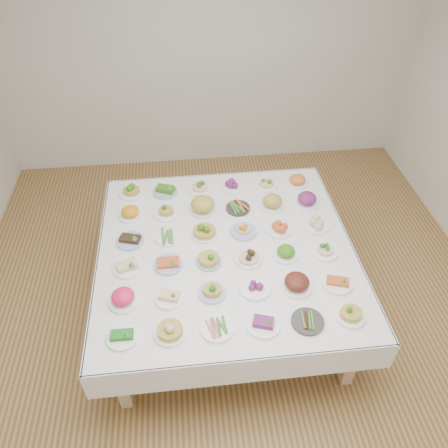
{
  "coord_description": "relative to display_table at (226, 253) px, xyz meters",
  "views": [
    {
      "loc": [
        -0.35,
        -2.56,
        3.32
      ],
      "look_at": [
        -0.05,
        0.15,
        0.88
      ],
      "focal_mm": 35.0,
      "sensor_mm": 36.0,
      "label": 1
    }
  ],
  "objects": [
    {
      "name": "room_envelope",
      "position": [
        0.05,
        -0.0,
        1.15
      ],
      "size": [
        5.02,
        5.02,
        2.81
      ],
      "color": "#A47C44",
      "rests_on": "ground"
    },
    {
      "name": "display_table",
      "position": [
        0.0,
        0.0,
        0.0
      ],
      "size": [
        2.13,
        2.13,
        0.75
      ],
      "color": "white",
      "rests_on": "ground"
    },
    {
      "name": "dish_0",
      "position": [
        -0.8,
        -0.79,
        0.1
      ],
      "size": [
        0.22,
        0.22,
        0.09
      ],
      "color": "white",
      "rests_on": "display_table"
    },
    {
      "name": "dish_1",
      "position": [
        -0.48,
        -0.8,
        0.13
      ],
      "size": [
        0.22,
        0.22,
        0.14
      ],
      "color": "white",
      "rests_on": "display_table"
    },
    {
      "name": "dish_2",
      "position": [
        -0.15,
        -0.8,
        0.09
      ],
      "size": [
        0.23,
        0.23,
        0.05
      ],
      "color": "white",
      "rests_on": "display_table"
    },
    {
      "name": "dish_3",
      "position": [
        0.17,
        -0.8,
        0.1
      ],
      "size": [
        0.24,
        0.24,
        0.09
      ],
      "color": "white",
      "rests_on": "display_table"
    },
    {
      "name": "dish_4",
      "position": [
        0.48,
        -0.81,
        0.09
      ],
      "size": [
        0.23,
        0.23,
        0.05
      ],
      "color": "#2D2A28",
      "rests_on": "display_table"
    },
    {
      "name": "dish_5",
      "position": [
        0.8,
        -0.8,
        0.13
      ],
      "size": [
        0.21,
        0.21,
        0.13
      ],
      "color": "white",
      "rests_on": "display_table"
    },
    {
      "name": "dish_6",
      "position": [
        -0.81,
        -0.48,
        0.13
      ],
      "size": [
        0.25,
        0.25,
        0.14
      ],
      "color": "white",
      "rests_on": "display_table"
    },
    {
      "name": "dish_7",
      "position": [
        -0.48,
        -0.49,
        0.1
      ],
      "size": [
        0.21,
        0.21,
        0.09
      ],
      "color": "white",
      "rests_on": "display_table"
    },
    {
      "name": "dish_8",
      "position": [
        -0.16,
        -0.48,
        0.12
      ],
      "size": [
        0.21,
        0.21,
        0.12
      ],
      "color": "#4C66B2",
      "rests_on": "display_table"
    },
    {
      "name": "dish_9",
      "position": [
        0.17,
        -0.47,
        0.1
      ],
      "size": [
        0.23,
        0.23,
        0.09
      ],
      "color": "white",
      "rests_on": "display_table"
    },
    {
      "name": "dish_10",
      "position": [
        0.48,
        -0.49,
        0.13
      ],
      "size": [
        0.24,
        0.24,
        0.14
      ],
      "color": "white",
      "rests_on": "display_table"
    },
    {
      "name": "dish_11",
      "position": [
        0.8,
        -0.49,
        0.11
      ],
      "size": [
        0.23,
        0.23,
        0.1
      ],
      "color": "white",
      "rests_on": "display_table"
    },
    {
      "name": "dish_12",
      "position": [
        -0.8,
        -0.15,
        0.12
      ],
      "size": [
        0.22,
        0.22,
        0.11
      ],
      "color": "white",
      "rests_on": "display_table"
    },
    {
      "name": "dish_13",
      "position": [
        -0.48,
        -0.15,
        0.11
      ],
      "size": [
        0.23,
        0.23,
        0.1
      ],
      "color": "#4C66B2",
      "rests_on": "display_table"
    },
    {
      "name": "dish_14",
      "position": [
        -0.16,
        -0.16,
        0.12
      ],
      "size": [
        0.2,
        0.2,
        0.12
      ],
      "color": "#4C66B2",
      "rests_on": "display_table"
    },
    {
      "name": "dish_15",
      "position": [
        0.16,
        -0.17,
        0.13
      ],
      "size": [
        0.21,
        0.21,
        0.13
      ],
      "color": "white",
      "rests_on": "display_table"
    },
    {
      "name": "dish_16",
      "position": [
        0.47,
        -0.15,
        0.12
      ],
      "size": [
        0.2,
        0.2,
        0.11
      ],
      "color": "white",
      "rests_on": "display_table"
    },
    {
      "name": "dish_17",
      "position": [
        0.8,
        -0.15,
        0.11
      ],
      "size": [
        0.21,
        0.21,
        0.11
      ],
      "color": "white",
      "rests_on": "display_table"
    },
    {
      "name": "dish_18",
      "position": [
        -0.79,
        0.15,
        0.12
      ],
      "size": [
        0.23,
        0.23,
        0.11
      ],
      "color": "#4C66B2",
      "rests_on": "display_table"
    },
    {
      "name": "dish_19",
      "position": [
        -0.48,
        0.16,
        0.09
      ],
      "size": [
        0.2,
        0.2,
        0.05
      ],
      "color": "white",
      "rests_on": "display_table"
    },
    {
      "name": "dish_20",
      "position": [
        -0.17,
        0.17,
        0.13
      ],
      "size": [
        0.22,
        0.22,
        0.14
      ],
      "color": "white",
      "rests_on": "display_table"
    },
    {
      "name": "dish_21",
      "position": [
        0.17,
        0.17,
        0.11
      ],
      "size": [
        0.23,
        0.23,
        0.11
      ],
      "color": "#4C66B2",
      "rests_on": "display_table"
    },
    {
      "name": "dish_22",
      "position": [
        0.48,
        0.15,
        0.11
      ],
      "size": [
        0.22,
        0.22,
        0.09
      ],
      "color": "white",
      "rests_on": "display_table"
    },
    {
      "name": "dish_23",
      "position": [
        0.81,
        0.17,
        0.12
      ],
      "size": [
        0.23,
        0.23,
        0.11
      ],
      "color": "white",
      "rests_on": "display_table"
    },
    {
      "name": "dish_24",
      "position": [
        -0.81,
        0.49,
        0.12
      ],
      "size": [
        0.21,
        0.21,
        0.12
      ],
      "color": "white",
      "rests_on": "display_table"
    },
    {
      "name": "dish_25",
      "position": [
        -0.49,
        0.48,
        0.12
      ],
      "size": [
        0.22,
        0.22,
        0.12
      ],
      "color": "white",
      "rests_on": "display_table"
    },
    {
      "name": "dish_26",
      "position": [
        -0.16,
        0.49,
        0.14
      ],
      "size": [
        0.23,
        0.23,
        0.15
      ],
      "color": "white",
      "rests_on": "display_table"
    },
    {
      "name": "dish_27",
      "position": [
        0.17,
        0.48,
        0.09
      ],
      "size": [
        0.24,
        0.22,
        0.06
      ],
      "color": "#2D2A28",
      "rests_on": "display_table"
    },
    {
      "name": "dish_28",
      "position": [
        0.48,
        0.48,
        0.12
      ],
      "size": [
        0.22,
        0.22,
        0.12
      ],
      "color": "white",
      "rests_on": "display_table"
    },
    {
      "name": "dish_29",
      "position": [
        0.81,
        0.48,
        0.13
      ],
      "size": [
        0.22,
        0.22,
        0.13
      ],
      "color": "white",
      "rests_on": "display_table"
    },
    {
      "name": "dish_30",
      "position": [
        -0.81,
        0.81,
        0.13
      ],
      "size": [
        0.23,
        0.23,
        0.13
      ],
      "color": "white",
      "rests_on": "display_table"
    },
    {
      "name": "dish_31",
      "position": [
        -0.49,
        0.8,
        0.11
      ],
      "size": [
        0.23,
        0.23,
        0.11
      ],
      "color": "#4C66B2",
      "rests_on": "display_table"
    },
    {
      "name": "dish_32",
      "position": [
        -0.16,
        0.81,
        0.12
      ],
      "size": [
        0.22,
        0.22,
        0.12
      ],
      "color": "white",
      "rests_on": "display_table"
    },
    {
      "name": "dish_33",
      "position": [
        0.16,
        0.8,
        0.11
      ],
      "size": [
        0.21,
        0.21,
        0.09
      ],
      "color": "white",
      "rests_on": "display_table"
    },
    {
      "name": "dish_34",
      "position": [
        0.48,
        0.79,
        0.12
      ],
      "size": [
        0.22,
        0.22,
        0.12
      ],
      "color": "white",
      "rests_on": "display_table"
    },
    {
      "name": "dish_35",
      "position": [
        0.8,
        0.8,
        0.12
      ],
      "size": [
        0.2,
        0.2,
        0.11
      ],
      "color": "white",
      "rests_on": "display_table"
    }
  ]
}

